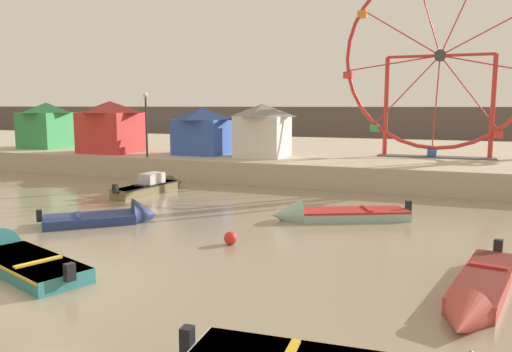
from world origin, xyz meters
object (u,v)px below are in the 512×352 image
Objects in this scene: motorboat_seafoam at (326,214)px; promenade_lamp_near at (146,115)px; carnival_booth_white_ticket at (263,129)px; motorboat_navy_blue at (115,217)px; motorboat_faded_red at (478,292)px; ferris_wheel_red_frame at (440,59)px; mooring_buoy_orange at (230,238)px; motorboat_olive_wood at (155,186)px; motorboat_teal_painted at (12,257)px; carnival_booth_green_kiosk at (47,124)px; carnival_booth_red_striped at (111,126)px; carnival_booth_blue_tent at (202,130)px.

motorboat_seafoam is 1.37× the size of promenade_lamp_near.
motorboat_navy_blue is at bearing -92.61° from carnival_booth_white_ticket.
motorboat_faded_red is 22.44m from ferris_wheel_red_frame.
carnival_booth_white_ticket reaches higher than mooring_buoy_orange.
promenade_lamp_near is (-5.57, 11.01, 3.76)m from motorboat_navy_blue.
carnival_booth_white_ticket reaches higher than motorboat_olive_wood.
motorboat_teal_painted is 19.67m from carnival_booth_white_ticket.
ferris_wheel_red_frame reaches higher than motorboat_navy_blue.
carnival_booth_green_kiosk is at bearing 97.72° from motorboat_navy_blue.
motorboat_seafoam is (7.19, 8.96, 0.00)m from motorboat_teal_painted.
motorboat_navy_blue is at bearing 165.86° from mooring_buoy_orange.
motorboat_faded_red is at bearing -18.41° from mooring_buoy_orange.
carnival_booth_red_striped is at bearing -15.93° from carnival_booth_green_kiosk.
ferris_wheel_red_frame is 3.29× the size of carnival_booth_blue_tent.
promenade_lamp_near reaches higher than carnival_booth_red_striped.
motorboat_teal_painted is 0.92× the size of motorboat_faded_red.
motorboat_navy_blue is at bearing -63.15° from promenade_lamp_near.
carnival_booth_blue_tent reaches higher than motorboat_teal_painted.
ferris_wheel_red_frame is (10.96, 22.93, 7.17)m from motorboat_teal_painted.
carnival_booth_red_striped reaches higher than motorboat_faded_red.
motorboat_teal_painted is 1.60× the size of carnival_booth_white_ticket.
promenade_lamp_near is at bearing 75.62° from motorboat_navy_blue.
motorboat_olive_wood is 11.18m from mooring_buoy_orange.
ferris_wheel_red_frame is 18.50m from promenade_lamp_near.
ferris_wheel_red_frame reaches higher than mooring_buoy_orange.
carnival_booth_blue_tent is at bearing 61.76° from motorboat_navy_blue.
carnival_booth_blue_tent is 0.91× the size of promenade_lamp_near.
motorboat_teal_painted is at bearing -89.77° from carnival_booth_white_ticket.
motorboat_olive_wood is 8.52m from carnival_booth_white_ticket.
promenade_lamp_near is (-13.28, 7.63, 3.74)m from motorboat_seafoam.
carnival_booth_blue_tent is (-16.24, 17.99, 2.70)m from motorboat_faded_red.
motorboat_navy_blue is at bearing -94.86° from motorboat_faded_red.
motorboat_teal_painted is at bearing -160.01° from motorboat_olive_wood.
motorboat_teal_painted is 0.45× the size of ferris_wheel_red_frame.
carnival_booth_blue_tent is (-3.77, 19.70, 2.72)m from motorboat_teal_painted.
mooring_buoy_orange is at bearing -37.91° from carnival_booth_green_kiosk.
carnival_booth_white_ticket is at bearing -82.86° from motorboat_seafoam.
motorboat_seafoam is 16.14m from ferris_wheel_red_frame.
motorboat_faded_red is 24.38m from carnival_booth_blue_tent.
motorboat_olive_wood is at bearing 134.60° from mooring_buoy_orange.
promenade_lamp_near is (-6.72, -2.86, 0.89)m from carnival_booth_white_ticket.
carnival_booth_blue_tent is at bearing -5.06° from carnival_booth_green_kiosk.
motorboat_faded_red is 1.40× the size of motorboat_navy_blue.
carnival_booth_white_ticket reaches higher than motorboat_seafoam.
carnival_booth_blue_tent is 8.36× the size of mooring_buoy_orange.
motorboat_faded_red is 24.07m from promenade_lamp_near.
carnival_booth_white_ticket is at bearing 6.78° from carnival_booth_red_striped.
carnival_booth_red_striped is 1.22× the size of carnival_booth_white_ticket.
promenade_lamp_near is at bearing 43.57° from motorboat_olive_wood.
motorboat_olive_wood is at bearing -141.87° from ferris_wheel_red_frame.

